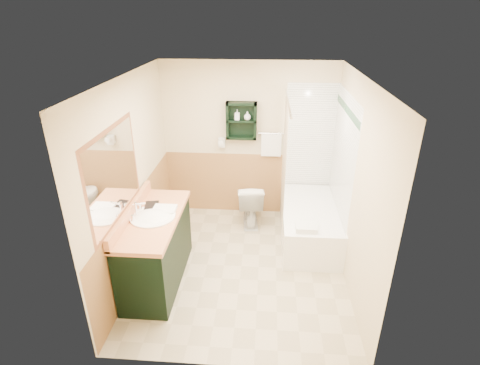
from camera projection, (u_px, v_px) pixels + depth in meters
name	position (u px, v px, depth m)	size (l,w,h in m)	color
floor	(241.00, 266.00, 4.87)	(3.00, 3.00, 0.00)	#C5B490
back_wall	(248.00, 141.00, 5.74)	(2.60, 0.04, 2.40)	beige
left_wall	(131.00, 180.00, 4.45)	(0.04, 3.00, 2.40)	beige
right_wall	(357.00, 187.00, 4.27)	(0.04, 3.00, 2.40)	beige
ceiling	(242.00, 76.00, 3.84)	(2.60, 3.00, 0.04)	white
wainscot_left	(141.00, 230.00, 4.74)	(2.98, 2.98, 1.00)	#B9814B
wainscot_back	(248.00, 183.00, 6.00)	(2.58, 2.58, 1.00)	#B9814B
mirror_frame	(114.00, 175.00, 3.82)	(1.30, 1.30, 1.00)	brown
mirror_glass	(115.00, 175.00, 3.82)	(1.20, 1.20, 0.90)	white
tile_right	(340.00, 172.00, 5.02)	(1.50, 1.50, 2.10)	white
tile_back	(315.00, 153.00, 5.69)	(0.95, 0.95, 2.10)	white
tile_accent	(347.00, 110.00, 4.66)	(1.50, 1.50, 0.10)	#124021
wall_shelf	(241.00, 121.00, 5.49)	(0.45, 0.15, 0.55)	black
hair_dryer	(222.00, 142.00, 5.68)	(0.10, 0.24, 0.18)	silver
towel_bar	(272.00, 134.00, 5.58)	(0.40, 0.06, 0.40)	white
curtain_rod	(288.00, 101.00, 4.66)	(0.03, 0.03, 1.60)	silver
shower_curtain	(284.00, 159.00, 5.18)	(1.05, 1.05, 1.70)	beige
vanity	(156.00, 249.00, 4.46)	(0.59, 1.40, 0.89)	black
bathtub	(309.00, 224.00, 5.33)	(0.79, 1.50, 0.52)	white
toilet	(250.00, 203.00, 5.74)	(0.38, 0.68, 0.67)	white
counter_towel	(164.00, 209.00, 4.39)	(0.27, 0.21, 0.04)	white
vanity_book	(144.00, 199.00, 4.44)	(0.16, 0.02, 0.22)	black
tub_towel	(306.00, 227.00, 4.68)	(0.26, 0.22, 0.07)	white
soap_bottle_a	(237.00, 117.00, 5.47)	(0.07, 0.15, 0.07)	white
soap_bottle_b	(247.00, 117.00, 5.45)	(0.10, 0.13, 0.10)	white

